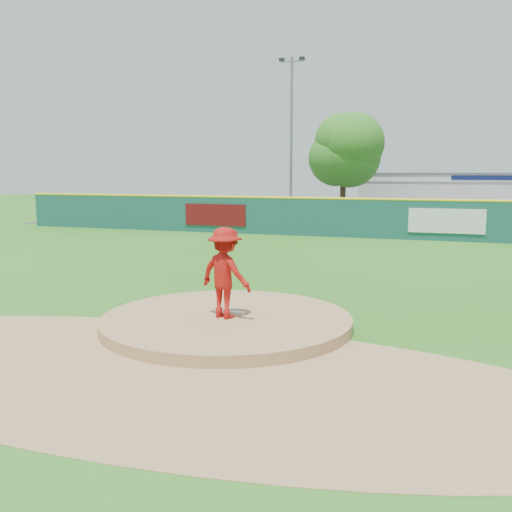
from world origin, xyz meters
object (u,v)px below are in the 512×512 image
(playground_slide, at_px, (190,210))
(deciduous_tree, at_px, (344,153))
(light_pole_left, at_px, (291,132))
(pool_building_grp, at_px, (473,196))
(pitcher, at_px, (225,273))
(van, at_px, (366,214))

(playground_slide, relative_size, deciduous_tree, 0.42)
(light_pole_left, bearing_deg, deciduous_tree, -26.57)
(pool_building_grp, bearing_deg, pitcher, -100.54)
(playground_slide, xyz_separation_m, deciduous_tree, (9.79, 1.98, 3.70))
(pool_building_grp, xyz_separation_m, playground_slide, (-17.80, -8.97, -0.81))
(playground_slide, bearing_deg, pitcher, -62.94)
(van, relative_size, playground_slide, 1.60)
(van, relative_size, light_pole_left, 0.45)
(van, distance_m, pool_building_grp, 9.52)
(van, bearing_deg, pitcher, -164.26)
(deciduous_tree, height_order, light_pole_left, light_pole_left)
(pool_building_grp, relative_size, light_pole_left, 1.38)
(deciduous_tree, bearing_deg, playground_slide, -168.57)
(playground_slide, bearing_deg, van, 10.43)
(pitcher, distance_m, deciduous_tree, 25.42)
(pool_building_grp, height_order, playground_slide, pool_building_grp)
(pitcher, xyz_separation_m, playground_slide, (-11.82, 23.14, -0.38))
(pitcher, distance_m, pool_building_grp, 32.67)
(light_pole_left, bearing_deg, pitcher, -77.48)
(van, distance_m, light_pole_left, 7.91)
(van, xyz_separation_m, light_pole_left, (-5.50, 1.90, 5.35))
(pool_building_grp, relative_size, deciduous_tree, 2.07)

